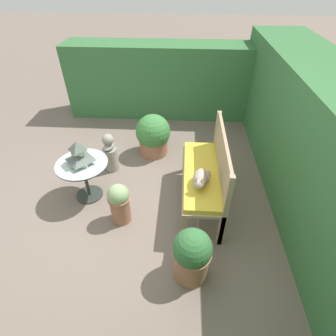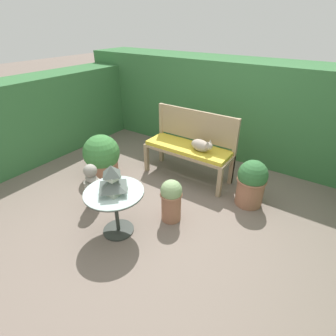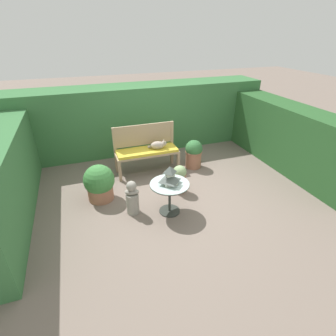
% 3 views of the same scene
% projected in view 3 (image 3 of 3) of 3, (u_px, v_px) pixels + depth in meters
% --- Properties ---
extents(ground, '(30.00, 30.00, 0.00)m').
position_uv_depth(ground, '(172.00, 191.00, 5.17)').
color(ground, '#75665B').
extents(foliage_hedge_back, '(6.40, 0.94, 1.62)m').
position_uv_depth(foliage_hedge_back, '(141.00, 117.00, 6.76)').
color(foliage_hedge_back, '#38703D').
rests_on(foliage_hedge_back, ground).
extents(foliage_hedge_left, '(0.70, 3.50, 1.38)m').
position_uv_depth(foliage_hedge_left, '(0.00, 182.00, 4.14)').
color(foliage_hedge_left, '#38703D').
rests_on(foliage_hedge_left, ground).
extents(foliage_hedge_right, '(0.70, 3.50, 1.38)m').
position_uv_depth(foliage_hedge_right, '(291.00, 138.00, 5.81)').
color(foliage_hedge_right, '#285628').
rests_on(foliage_hedge_right, ground).
extents(garden_bench, '(1.36, 0.48, 0.54)m').
position_uv_depth(garden_bench, '(147.00, 153.00, 5.67)').
color(garden_bench, tan).
rests_on(garden_bench, ground).
extents(bench_backrest, '(1.36, 0.06, 1.03)m').
position_uv_depth(bench_backrest, '(144.00, 137.00, 5.72)').
color(bench_backrest, tan).
rests_on(bench_backrest, ground).
extents(cat, '(0.39, 0.24, 0.21)m').
position_uv_depth(cat, '(158.00, 145.00, 5.63)').
color(cat, '#A89989').
rests_on(cat, garden_bench).
extents(patio_table, '(0.66, 0.66, 0.57)m').
position_uv_depth(patio_table, '(170.00, 190.00, 4.39)').
color(patio_table, '#2D332D').
rests_on(patio_table, ground).
extents(pagoda_birdhouse, '(0.29, 0.29, 0.33)m').
position_uv_depth(pagoda_birdhouse, '(170.00, 176.00, 4.27)').
color(pagoda_birdhouse, '#B2BCA8').
rests_on(pagoda_birdhouse, patio_table).
extents(garden_bust, '(0.27, 0.22, 0.62)m').
position_uv_depth(garden_bust, '(132.00, 199.00, 4.45)').
color(garden_bust, gray).
rests_on(garden_bust, ground).
extents(potted_plant_hedge_corner, '(0.28, 0.28, 0.56)m').
position_uv_depth(potted_plant_hedge_corner, '(180.00, 178.00, 5.03)').
color(potted_plant_hedge_corner, '#9E664C').
rests_on(potted_plant_hedge_corner, ground).
extents(potted_plant_patio_mid, '(0.56, 0.56, 0.69)m').
position_uv_depth(potted_plant_patio_mid, '(99.00, 183.00, 4.79)').
color(potted_plant_patio_mid, '#9E664C').
rests_on(potted_plant_patio_mid, ground).
extents(potted_plant_path_edge, '(0.39, 0.39, 0.65)m').
position_uv_depth(potted_plant_path_edge, '(194.00, 153.00, 5.93)').
color(potted_plant_path_edge, '#9E664C').
rests_on(potted_plant_path_edge, ground).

